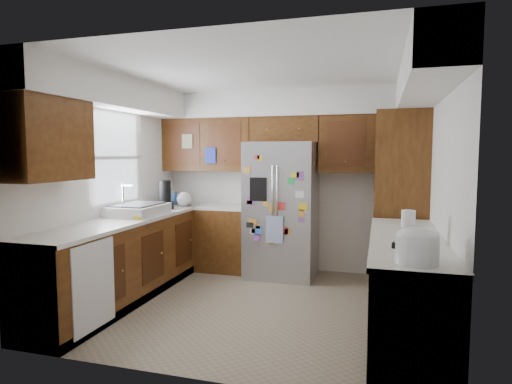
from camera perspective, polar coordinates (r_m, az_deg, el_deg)
floor at (r=4.82m, az=0.12°, el=-14.87°), size 3.60×3.60×0.00m
room_shell at (r=4.91m, az=0.11°, el=7.16°), size 3.64×3.24×2.52m
left_counter_run at (r=5.24m, az=-14.41°, el=-8.49°), size 1.36×3.20×0.92m
right_counter_run at (r=4.07m, az=19.38°, el=-12.68°), size 0.63×2.25×0.92m
pantry at (r=5.54m, az=18.64°, el=-1.09°), size 0.60×0.90×2.15m
fridge at (r=5.74m, az=3.43°, el=-2.37°), size 0.90×0.79×1.80m
bridge_cabinet at (r=5.93m, az=3.98°, el=8.27°), size 0.96×0.34×0.35m
fridge_top_items at (r=5.92m, az=3.46°, el=11.07°), size 0.81×0.29×0.25m
sink_assembly at (r=5.27m, az=-15.45°, el=-2.26°), size 0.52×0.70×0.37m
left_counter_clutter at (r=5.91m, az=-11.11°, el=-0.78°), size 0.44×0.81×0.38m
rice_cooker at (r=3.04m, az=20.67°, el=-6.48°), size 0.29×0.28×0.25m
paper_towel at (r=3.81m, az=19.62°, el=-4.20°), size 0.11×0.11×0.25m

